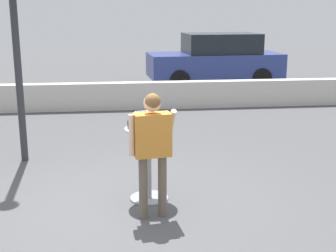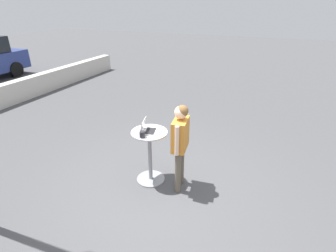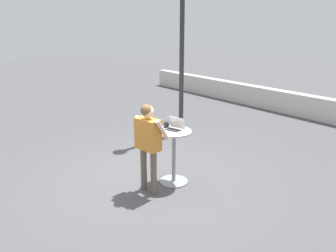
# 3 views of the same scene
# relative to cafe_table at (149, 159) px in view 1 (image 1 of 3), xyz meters

# --- Properties ---
(ground_plane) EXTENTS (50.00, 50.00, 0.00)m
(ground_plane) POSITION_rel_cafe_table_xyz_m (-0.29, -0.35, -0.59)
(ground_plane) COLOR #4C4C4F
(pavement_kerb) EXTENTS (15.40, 0.35, 0.71)m
(pavement_kerb) POSITION_rel_cafe_table_xyz_m (-0.29, 6.11, -0.23)
(pavement_kerb) COLOR beige
(pavement_kerb) RESTS_ON ground_plane
(cafe_table) EXTENTS (0.65, 0.65, 1.02)m
(cafe_table) POSITION_rel_cafe_table_xyz_m (0.00, 0.00, 0.00)
(cafe_table) COLOR gray
(cafe_table) RESTS_ON ground_plane
(laptop) EXTENTS (0.37, 0.34, 0.23)m
(laptop) POSITION_rel_cafe_table_xyz_m (-0.01, 0.02, 0.49)
(laptop) COLOR silver
(laptop) RESTS_ON cafe_table
(coffee_mug) EXTENTS (0.13, 0.09, 0.11)m
(coffee_mug) POSITION_rel_cafe_table_xyz_m (-0.23, 0.01, 0.49)
(coffee_mug) COLOR #232328
(coffee_mug) RESTS_ON cafe_table
(standing_person) EXTENTS (0.59, 0.41, 1.60)m
(standing_person) POSITION_rel_cafe_table_xyz_m (0.00, -0.58, 0.43)
(standing_person) COLOR brown
(standing_person) RESTS_ON ground_plane
(parked_car_near_street) EXTENTS (4.63, 2.21, 1.77)m
(parked_car_near_street) POSITION_rel_cafe_table_xyz_m (3.12, 9.85, 0.30)
(parked_car_near_street) COLOR navy
(parked_car_near_street) RESTS_ON ground_plane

